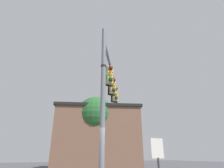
% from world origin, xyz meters
% --- Properties ---
extents(signal_pole, '(0.21, 0.21, 7.26)m').
position_xyz_m(signal_pole, '(0.00, 0.00, 3.63)').
color(signal_pole, slate).
rests_on(signal_pole, ground).
extents(mast_arm, '(3.29, 5.18, 0.15)m').
position_xyz_m(mast_arm, '(-1.58, -2.55, 6.52)').
color(mast_arm, slate).
extents(traffic_light_nearest_pole, '(0.54, 0.49, 1.31)m').
position_xyz_m(traffic_light_nearest_pole, '(-1.13, -1.80, 5.74)').
color(traffic_light_nearest_pole, black).
extents(traffic_light_mid_inner, '(0.54, 0.49, 1.31)m').
position_xyz_m(traffic_light_mid_inner, '(-2.04, -3.27, 5.74)').
color(traffic_light_mid_inner, black).
extents(traffic_light_mid_outer, '(0.54, 0.49, 1.31)m').
position_xyz_m(traffic_light_mid_outer, '(-2.96, -4.75, 5.74)').
color(traffic_light_mid_outer, black).
extents(street_name_sign, '(0.82, 1.24, 0.22)m').
position_xyz_m(street_name_sign, '(-0.23, -0.38, 5.23)').
color(street_name_sign, '#147238').
extents(storefront_building, '(11.45, 11.16, 6.56)m').
position_xyz_m(storefront_building, '(-5.20, -14.06, 3.29)').
color(storefront_building, brown).
rests_on(storefront_building, ground).
extents(tree_by_storefront, '(4.07, 4.07, 7.62)m').
position_xyz_m(tree_by_storefront, '(-4.06, -11.90, 5.56)').
color(tree_by_storefront, '#4C3823').
rests_on(tree_by_storefront, ground).
extents(historical_marker, '(0.60, 0.08, 2.13)m').
position_xyz_m(historical_marker, '(-2.14, 0.60, 1.40)').
color(historical_marker, '#333333').
rests_on(historical_marker, ground).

